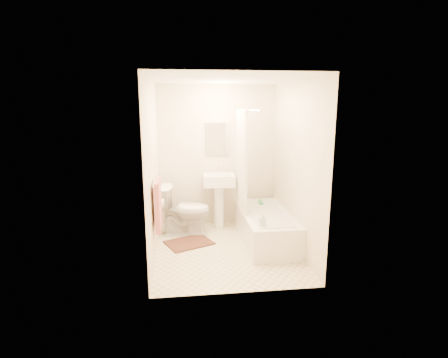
{
  "coord_description": "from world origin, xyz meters",
  "views": [
    {
      "loc": [
        -0.61,
        -4.72,
        2.07
      ],
      "look_at": [
        0.0,
        0.25,
        1.0
      ],
      "focal_mm": 28.0,
      "sensor_mm": 36.0,
      "label": 1
    }
  ],
  "objects": [
    {
      "name": "shower_curtain",
      "position": [
        0.3,
        0.5,
        1.22
      ],
      "size": [
        0.04,
        0.8,
        1.55
      ],
      "primitive_type": "cube",
      "color": "silver",
      "rests_on": "curtain_rod"
    },
    {
      "name": "ceiling",
      "position": [
        0.0,
        0.0,
        2.4
      ],
      "size": [
        2.4,
        2.4,
        0.0
      ],
      "primitive_type": "plane",
      "color": "white",
      "rests_on": "ground"
    },
    {
      "name": "wall_right",
      "position": [
        1.0,
        0.0,
        1.2
      ],
      "size": [
        0.02,
        2.4,
        2.4
      ],
      "primitive_type": "cube",
      "color": "beige",
      "rests_on": "ground"
    },
    {
      "name": "sink",
      "position": [
        0.0,
        0.95,
        0.51
      ],
      "size": [
        0.55,
        0.45,
        1.02
      ],
      "primitive_type": null,
      "rotation": [
        0.0,
        0.0,
        -0.07
      ],
      "color": "white",
      "rests_on": "floor"
    },
    {
      "name": "bath_mat",
      "position": [
        -0.53,
        0.3,
        0.01
      ],
      "size": [
        0.8,
        0.72,
        0.02
      ],
      "primitive_type": "cube",
      "rotation": [
        0.0,
        0.0,
        0.43
      ],
      "color": "#523123",
      "rests_on": "floor"
    },
    {
      "name": "bathtub",
      "position": [
        0.64,
        0.26,
        0.23
      ],
      "size": [
        0.71,
        1.63,
        0.46
      ],
      "primitive_type": null,
      "color": "white",
      "rests_on": "floor"
    },
    {
      "name": "toilet_paper",
      "position": [
        -0.93,
        0.12,
        0.7
      ],
      "size": [
        0.11,
        0.12,
        0.12
      ],
      "primitive_type": "cylinder",
      "rotation": [
        0.0,
        1.57,
        0.0
      ],
      "color": "white",
      "rests_on": "wall_left"
    },
    {
      "name": "towel",
      "position": [
        -0.93,
        -0.25,
        0.78
      ],
      "size": [
        0.06,
        0.45,
        0.66
      ],
      "primitive_type": "cube",
      "color": "#CC7266",
      "rests_on": "towel_bar"
    },
    {
      "name": "soap_bottle",
      "position": [
        0.45,
        -0.33,
        0.55
      ],
      "size": [
        0.09,
        0.09,
        0.19
      ],
      "primitive_type": "imported",
      "rotation": [
        0.0,
        0.0,
        -0.09
      ],
      "color": "silver",
      "rests_on": "bathtub"
    },
    {
      "name": "curtain_rod",
      "position": [
        0.3,
        0.1,
        2.0
      ],
      "size": [
        0.03,
        1.7,
        0.03
      ],
      "primitive_type": "cylinder",
      "rotation": [
        1.57,
        0.0,
        0.0
      ],
      "color": "silver",
      "rests_on": "wall_back"
    },
    {
      "name": "towel_bar",
      "position": [
        -0.96,
        -0.25,
        1.1
      ],
      "size": [
        0.02,
        0.6,
        0.02
      ],
      "primitive_type": "cylinder",
      "rotation": [
        1.57,
        0.0,
        0.0
      ],
      "color": "silver",
      "rests_on": "wall_left"
    },
    {
      "name": "mirror",
      "position": [
        0.0,
        1.18,
        1.5
      ],
      "size": [
        0.4,
        0.03,
        0.55
      ],
      "primitive_type": "cube",
      "color": "white",
      "rests_on": "wall_back"
    },
    {
      "name": "floor",
      "position": [
        0.0,
        0.0,
        0.0
      ],
      "size": [
        2.4,
        2.4,
        0.0
      ],
      "primitive_type": "plane",
      "color": "beige",
      "rests_on": "ground"
    },
    {
      "name": "wall_left",
      "position": [
        -1.0,
        0.0,
        1.2
      ],
      "size": [
        0.02,
        2.4,
        2.4
      ],
      "primitive_type": "cube",
      "color": "beige",
      "rests_on": "ground"
    },
    {
      "name": "wall_back",
      "position": [
        0.0,
        1.2,
        1.2
      ],
      "size": [
        2.0,
        0.02,
        2.4
      ],
      "primitive_type": "cube",
      "color": "beige",
      "rests_on": "ground"
    },
    {
      "name": "toilet",
      "position": [
        -0.58,
        0.72,
        0.4
      ],
      "size": [
        0.87,
        0.57,
        0.8
      ],
      "primitive_type": "imported",
      "rotation": [
        0.0,
        0.0,
        1.43
      ],
      "color": "white",
      "rests_on": "floor"
    },
    {
      "name": "scrub_brush",
      "position": [
        0.67,
        0.75,
        0.48
      ],
      "size": [
        0.08,
        0.22,
        0.04
      ],
      "primitive_type": "cube",
      "rotation": [
        0.0,
        0.0,
        -0.08
      ],
      "color": "green",
      "rests_on": "bathtub"
    }
  ]
}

